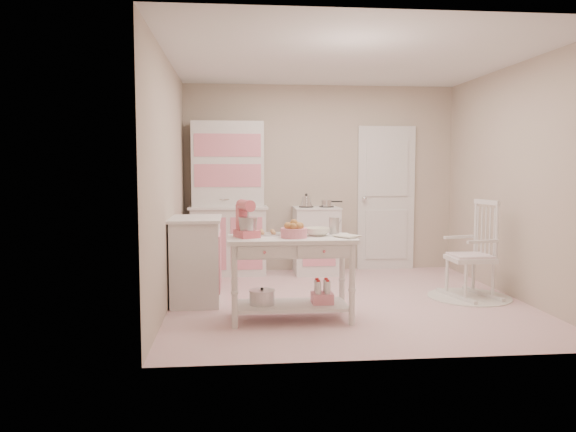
% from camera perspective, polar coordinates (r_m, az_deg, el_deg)
% --- Properties ---
extents(room_shell, '(3.84, 3.84, 2.62)m').
position_cam_1_polar(room_shell, '(6.09, 6.06, 6.72)').
color(room_shell, '#CF8184').
rests_on(room_shell, ground).
extents(door, '(0.82, 0.05, 2.04)m').
position_cam_1_polar(door, '(8.14, 9.92, 1.81)').
color(door, silver).
rests_on(door, ground).
extents(hutch, '(1.06, 0.50, 2.08)m').
position_cam_1_polar(hutch, '(7.63, -6.10, 1.80)').
color(hutch, silver).
rests_on(hutch, ground).
extents(stove, '(0.62, 0.57, 0.92)m').
position_cam_1_polar(stove, '(7.72, 2.88, -2.46)').
color(stove, silver).
rests_on(stove, ground).
extents(base_cabinet, '(0.54, 0.84, 0.92)m').
position_cam_1_polar(base_cabinet, '(6.18, -9.30, -4.40)').
color(base_cabinet, silver).
rests_on(base_cabinet, ground).
extents(lace_rug, '(0.92, 0.92, 0.01)m').
position_cam_1_polar(lace_rug, '(6.69, 17.92, -7.82)').
color(lace_rug, white).
rests_on(lace_rug, ground).
extents(rocking_chair, '(0.64, 0.81, 1.10)m').
position_cam_1_polar(rocking_chair, '(6.59, 18.05, -3.20)').
color(rocking_chair, silver).
rests_on(rocking_chair, ground).
extents(work_table, '(1.20, 0.60, 0.80)m').
position_cam_1_polar(work_table, '(5.39, 0.33, -6.37)').
color(work_table, silver).
rests_on(work_table, ground).
extents(stand_mixer, '(0.29, 0.34, 0.34)m').
position_cam_1_polar(stand_mixer, '(5.30, -4.22, -0.35)').
color(stand_mixer, '#EB6371').
rests_on(stand_mixer, work_table).
extents(cookie_tray, '(0.34, 0.24, 0.02)m').
position_cam_1_polar(cookie_tray, '(5.49, -1.42, -1.85)').
color(cookie_tray, silver).
rests_on(cookie_tray, work_table).
extents(bread_basket, '(0.25, 0.25, 0.09)m').
position_cam_1_polar(bread_basket, '(5.27, 0.60, -1.73)').
color(bread_basket, pink).
rests_on(bread_basket, work_table).
extents(mixing_bowl, '(0.24, 0.24, 0.08)m').
position_cam_1_polar(mixing_bowl, '(5.43, 2.97, -1.61)').
color(mixing_bowl, white).
rests_on(mixing_bowl, work_table).
extents(metal_pitcher, '(0.10, 0.10, 0.17)m').
position_cam_1_polar(metal_pitcher, '(5.53, 4.70, -1.01)').
color(metal_pitcher, silver).
rests_on(metal_pitcher, work_table).
extents(recipe_book, '(0.28, 0.29, 0.02)m').
position_cam_1_polar(recipe_book, '(5.27, 5.34, -2.12)').
color(recipe_book, white).
rests_on(recipe_book, work_table).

